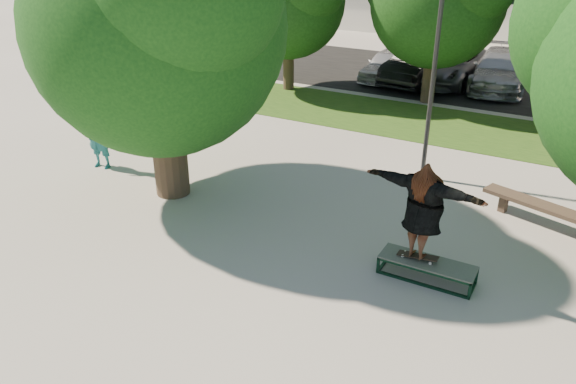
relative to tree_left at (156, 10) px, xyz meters
The scene contains 13 objects.
ground 6.26m from the tree_left, 14.31° to the right, with size 120.00×120.00×0.00m, color #9B948E.
grass_strip 10.87m from the tree_left, 57.80° to the left, with size 30.00×4.00×0.02m, color #234614.
asphalt_strip 16.13m from the tree_left, 73.93° to the left, with size 40.00×8.00×0.01m, color black.
tree_left is the anchor object (origin of this frame).
lamppost 6.70m from the tree_left, 36.42° to the left, with size 0.25×0.15×6.11m.
grind_box 8.03m from the tree_left, ahead, with size 1.80×0.60×0.38m.
skater_rig 7.28m from the tree_left, ahead, with size 2.42×1.03×1.98m.
bystander 4.40m from the tree_left, behind, with size 0.70×0.46×1.93m, color #1A5E63.
bench 9.92m from the tree_left, 16.34° to the left, with size 3.36×1.46×0.52m.
car_silver_a 13.91m from the tree_left, 86.61° to the left, with size 1.54×3.83×1.31m, color silver.
car_dark 14.26m from the tree_left, 81.00° to the left, with size 1.73×4.97×1.64m, color black.
car_grey 15.05m from the tree_left, 77.60° to the left, with size 2.49×5.41×1.50m, color #5B5A60.
car_silver_b 15.73m from the tree_left, 69.92° to the left, with size 2.12×5.21×1.51m, color #A8A8AD.
Camera 1 is at (4.62, -8.72, 6.15)m, focal length 35.00 mm.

